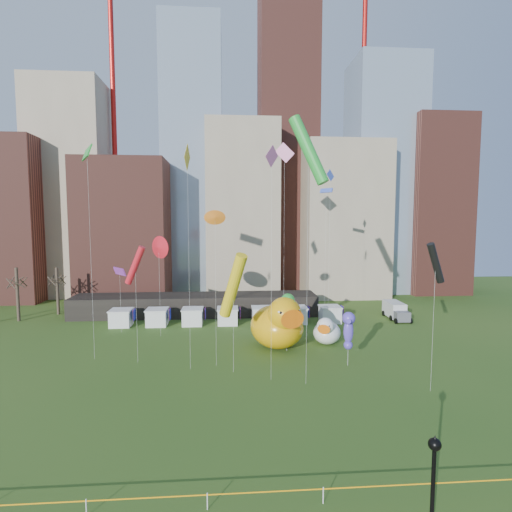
{
  "coord_description": "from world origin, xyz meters",
  "views": [
    {
      "loc": [
        1.14,
        -18.55,
        14.62
      ],
      "look_at": [
        3.31,
        11.33,
        12.0
      ],
      "focal_mm": 27.0,
      "sensor_mm": 36.0,
      "label": 1
    }
  ],
  "objects": [
    {
      "name": "pavilion",
      "position": [
        -4.0,
        42.0,
        1.6
      ],
      "size": [
        38.0,
        6.0,
        3.2
      ],
      "primitive_type": "cube",
      "color": "black",
      "rests_on": "ground"
    },
    {
      "name": "ground",
      "position": [
        0.0,
        0.0,
        0.0
      ],
      "size": [
        160.0,
        160.0,
        0.0
      ],
      "primitive_type": "plane",
      "color": "#2A5219",
      "rests_on": "ground"
    },
    {
      "name": "kite_12",
      "position": [
        1.59,
        17.95,
        8.56
      ],
      "size": [
        3.15,
        3.78,
        11.84
      ],
      "color": "silver",
      "rests_on": "ground"
    },
    {
      "name": "lamppost",
      "position": [
        10.06,
        -3.2,
        3.29
      ],
      "size": [
        0.56,
        0.56,
        5.39
      ],
      "color": "black",
      "rests_on": "footpath"
    },
    {
      "name": "kite_7",
      "position": [
        -13.17,
        32.92,
        8.16
      ],
      "size": [
        2.32,
        2.83,
        8.67
      ],
      "color": "silver",
      "rests_on": "ground"
    },
    {
      "name": "kite_1",
      "position": [
        5.05,
        15.94,
        19.65
      ],
      "size": [
        1.33,
        1.57,
        21.48
      ],
      "color": "silver",
      "rests_on": "ground"
    },
    {
      "name": "kite_11",
      "position": [
        -13.22,
        22.68,
        21.61
      ],
      "size": [
        2.36,
        3.89,
        22.33
      ],
      "color": "silver",
      "rests_on": "ground"
    },
    {
      "name": "kite_4",
      "position": [
        -2.7,
        19.13,
        20.3
      ],
      "size": [
        0.32,
        2.62,
        22.13
      ],
      "color": "silver",
      "rests_on": "ground"
    },
    {
      "name": "kite_2",
      "position": [
        18.6,
        12.52,
        11.19
      ],
      "size": [
        2.15,
        1.42,
        12.98
      ],
      "color": "silver",
      "rests_on": "ground"
    },
    {
      "name": "seahorse_purple",
      "position": [
        13.28,
        18.82,
        4.01
      ],
      "size": [
        1.62,
        1.85,
        5.62
      ],
      "rotation": [
        0.0,
        0.0,
        -0.3
      ],
      "color": "silver",
      "rests_on": "ground"
    },
    {
      "name": "kite_5",
      "position": [
        14.59,
        33.76,
        18.66
      ],
      "size": [
        1.54,
        1.67,
        19.28
      ],
      "color": "silver",
      "rests_on": "ground"
    },
    {
      "name": "bare_trees",
      "position": [
        -30.17,
        40.54,
        4.01
      ],
      "size": [
        8.44,
        6.44,
        8.5
      ],
      "color": "#382B21",
      "rests_on": "ground"
    },
    {
      "name": "kite_0",
      "position": [
        -8.39,
        21.43,
        10.24
      ],
      "size": [
        2.49,
        1.43,
        12.29
      ],
      "color": "silver",
      "rests_on": "ground"
    },
    {
      "name": "kite_6",
      "position": [
        -0.15,
        19.89,
        15.03
      ],
      "size": [
        1.45,
        0.43,
        15.83
      ],
      "color": "silver",
      "rests_on": "ground"
    },
    {
      "name": "box_truck",
      "position": [
        26.47,
        37.25,
        1.27
      ],
      "size": [
        2.54,
        5.9,
        2.48
      ],
      "rotation": [
        0.0,
        0.0,
        -0.03
      ],
      "color": "silver",
      "rests_on": "ground"
    },
    {
      "name": "vendor_tents",
      "position": [
        1.02,
        36.0,
        1.11
      ],
      "size": [
        33.24,
        2.8,
        2.4
      ],
      "color": "white",
      "rests_on": "ground"
    },
    {
      "name": "caution_tape",
      "position": [
        0.0,
        0.0,
        0.68
      ],
      "size": [
        50.0,
        0.06,
        0.9
      ],
      "color": "white",
      "rests_on": "ground"
    },
    {
      "name": "kite_3",
      "position": [
        8.09,
        14.76,
        20.81
      ],
      "size": [
        3.68,
        2.48,
        23.87
      ],
      "color": "silver",
      "rests_on": "ground"
    },
    {
      "name": "kite_9",
      "position": [
        8.78,
        33.62,
        23.32
      ],
      "size": [
        2.55,
        1.04,
        25.32
      ],
      "color": "silver",
      "rests_on": "ground"
    },
    {
      "name": "seahorse_green",
      "position": [
        7.75,
        23.72,
        4.67
      ],
      "size": [
        2.09,
        2.34,
        6.66
      ],
      "rotation": [
        0.0,
        0.0,
        0.39
      ],
      "color": "silver",
      "rests_on": "ground"
    },
    {
      "name": "big_duck",
      "position": [
        6.88,
        24.75,
        2.92
      ],
      "size": [
        7.73,
        8.99,
        6.37
      ],
      "rotation": [
        0.0,
        0.0,
        0.27
      ],
      "color": "#ECA40C",
      "rests_on": "ground"
    },
    {
      "name": "crane_right",
      "position": [
        30.89,
        64.0,
        46.9
      ],
      "size": [
        23.0,
        1.0,
        76.0
      ],
      "color": "red",
      "rests_on": "ground"
    },
    {
      "name": "kite_8",
      "position": [
        -7.62,
        30.68,
        11.48
      ],
      "size": [
        2.02,
        2.48,
        12.91
      ],
      "color": "silver",
      "rests_on": "ground"
    },
    {
      "name": "crane_left",
      "position": [
        -21.11,
        64.0,
        46.9
      ],
      "size": [
        23.0,
        1.0,
        76.0
      ],
      "color": "red",
      "rests_on": "ground"
    },
    {
      "name": "skyline",
      "position": [
        2.25,
        61.06,
        21.44
      ],
      "size": [
        101.0,
        23.0,
        68.0
      ],
      "color": "brown",
      "rests_on": "ground"
    },
    {
      "name": "kite_13",
      "position": [
        14.69,
        32.16,
        19.54
      ],
      "size": [
        1.28,
        1.01,
        21.63
      ],
      "color": "silver",
      "rests_on": "ground"
    },
    {
      "name": "small_duck",
      "position": [
        12.87,
        25.9,
        1.59
      ],
      "size": [
        4.54,
        4.96,
        3.46
      ],
      "rotation": [
        0.0,
        0.0,
        -0.41
      ],
      "color": "white",
      "rests_on": "ground"
    }
  ]
}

